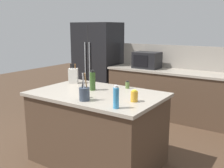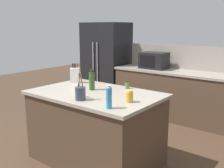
{
  "view_description": "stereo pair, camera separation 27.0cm",
  "coord_description": "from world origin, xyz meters",
  "px_view_note": "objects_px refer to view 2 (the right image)",
  "views": [
    {
      "loc": [
        1.95,
        -2.58,
        1.76
      ],
      "look_at": [
        0.0,
        0.35,
        0.99
      ],
      "focal_mm": 42.0,
      "sensor_mm": 36.0,
      "label": 1
    },
    {
      "loc": [
        2.17,
        -2.42,
        1.76
      ],
      "look_at": [
        0.0,
        0.35,
        0.99
      ],
      "focal_mm": 42.0,
      "sensor_mm": 36.0,
      "label": 2
    }
  ],
  "objects_px": {
    "microwave": "(154,60)",
    "knife_block": "(75,75)",
    "salt_shaker": "(82,93)",
    "spice_jar_oregano": "(127,85)",
    "dish_soap_bottle": "(109,98)",
    "olive_oil_bottle": "(92,80)",
    "utensil_crock": "(80,93)",
    "refrigerator": "(106,63)",
    "honey_jar": "(130,97)"
  },
  "relations": [
    {
      "from": "microwave",
      "to": "utensil_crock",
      "type": "xyz_separation_m",
      "value": [
        0.48,
        -2.56,
        -0.08
      ]
    },
    {
      "from": "utensil_crock",
      "to": "spice_jar_oregano",
      "type": "distance_m",
      "value": 0.8
    },
    {
      "from": "salt_shaker",
      "to": "olive_oil_bottle",
      "type": "bearing_deg",
      "value": 114.44
    },
    {
      "from": "olive_oil_bottle",
      "to": "spice_jar_oregano",
      "type": "bearing_deg",
      "value": 46.05
    },
    {
      "from": "olive_oil_bottle",
      "to": "salt_shaker",
      "type": "relative_size",
      "value": 2.42
    },
    {
      "from": "knife_block",
      "to": "salt_shaker",
      "type": "height_order",
      "value": "knife_block"
    },
    {
      "from": "salt_shaker",
      "to": "dish_soap_bottle",
      "type": "distance_m",
      "value": 0.55
    },
    {
      "from": "refrigerator",
      "to": "olive_oil_bottle",
      "type": "height_order",
      "value": "refrigerator"
    },
    {
      "from": "dish_soap_bottle",
      "to": "honey_jar",
      "type": "bearing_deg",
      "value": 83.73
    },
    {
      "from": "refrigerator",
      "to": "salt_shaker",
      "type": "relative_size",
      "value": 16.8
    },
    {
      "from": "salt_shaker",
      "to": "spice_jar_oregano",
      "type": "bearing_deg",
      "value": 76.23
    },
    {
      "from": "spice_jar_oregano",
      "to": "honey_jar",
      "type": "bearing_deg",
      "value": -52.89
    },
    {
      "from": "olive_oil_bottle",
      "to": "honey_jar",
      "type": "distance_m",
      "value": 0.75
    },
    {
      "from": "knife_block",
      "to": "olive_oil_bottle",
      "type": "height_order",
      "value": "knife_block"
    },
    {
      "from": "knife_block",
      "to": "olive_oil_bottle",
      "type": "relative_size",
      "value": 1.09
    },
    {
      "from": "refrigerator",
      "to": "knife_block",
      "type": "bearing_deg",
      "value": -62.65
    },
    {
      "from": "knife_block",
      "to": "spice_jar_oregano",
      "type": "height_order",
      "value": "knife_block"
    },
    {
      "from": "salt_shaker",
      "to": "honey_jar",
      "type": "relative_size",
      "value": 0.82
    },
    {
      "from": "salt_shaker",
      "to": "spice_jar_oregano",
      "type": "distance_m",
      "value": 0.72
    },
    {
      "from": "utensil_crock",
      "to": "spice_jar_oregano",
      "type": "height_order",
      "value": "utensil_crock"
    },
    {
      "from": "microwave",
      "to": "knife_block",
      "type": "relative_size",
      "value": 1.76
    },
    {
      "from": "knife_block",
      "to": "salt_shaker",
      "type": "xyz_separation_m",
      "value": [
        0.67,
        -0.54,
        -0.06
      ]
    },
    {
      "from": "microwave",
      "to": "spice_jar_oregano",
      "type": "distance_m",
      "value": 1.87
    },
    {
      "from": "honey_jar",
      "to": "dish_soap_bottle",
      "type": "distance_m",
      "value": 0.33
    },
    {
      "from": "knife_block",
      "to": "spice_jar_oregano",
      "type": "bearing_deg",
      "value": -19.79
    },
    {
      "from": "microwave",
      "to": "honey_jar",
      "type": "height_order",
      "value": "microwave"
    },
    {
      "from": "utensil_crock",
      "to": "honey_jar",
      "type": "distance_m",
      "value": 0.56
    },
    {
      "from": "knife_block",
      "to": "salt_shaker",
      "type": "distance_m",
      "value": 0.86
    },
    {
      "from": "refrigerator",
      "to": "utensil_crock",
      "type": "relative_size",
      "value": 5.79
    },
    {
      "from": "knife_block",
      "to": "olive_oil_bottle",
      "type": "distance_m",
      "value": 0.54
    },
    {
      "from": "refrigerator",
      "to": "dish_soap_bottle",
      "type": "height_order",
      "value": "refrigerator"
    },
    {
      "from": "olive_oil_bottle",
      "to": "honey_jar",
      "type": "bearing_deg",
      "value": -13.61
    },
    {
      "from": "olive_oil_bottle",
      "to": "salt_shaker",
      "type": "bearing_deg",
      "value": -65.56
    },
    {
      "from": "salt_shaker",
      "to": "dish_soap_bottle",
      "type": "bearing_deg",
      "value": -15.25
    },
    {
      "from": "utensil_crock",
      "to": "olive_oil_bottle",
      "type": "distance_m",
      "value": 0.51
    },
    {
      "from": "salt_shaker",
      "to": "spice_jar_oregano",
      "type": "height_order",
      "value": "salt_shaker"
    },
    {
      "from": "microwave",
      "to": "olive_oil_bottle",
      "type": "height_order",
      "value": "microwave"
    },
    {
      "from": "dish_soap_bottle",
      "to": "knife_block",
      "type": "bearing_deg",
      "value": 150.21
    },
    {
      "from": "knife_block",
      "to": "utensil_crock",
      "type": "bearing_deg",
      "value": -71.15
    },
    {
      "from": "refrigerator",
      "to": "microwave",
      "type": "bearing_deg",
      "value": -2.31
    },
    {
      "from": "utensil_crock",
      "to": "olive_oil_bottle",
      "type": "xyz_separation_m",
      "value": [
        -0.23,
        0.45,
        0.04
      ]
    },
    {
      "from": "dish_soap_bottle",
      "to": "spice_jar_oregano",
      "type": "bearing_deg",
      "value": 113.02
    },
    {
      "from": "knife_block",
      "to": "dish_soap_bottle",
      "type": "xyz_separation_m",
      "value": [
        1.19,
        -0.68,
        0.0
      ]
    },
    {
      "from": "microwave",
      "to": "knife_block",
      "type": "xyz_separation_m",
      "value": [
        -0.25,
        -1.93,
        -0.05
      ]
    },
    {
      "from": "utensil_crock",
      "to": "salt_shaker",
      "type": "xyz_separation_m",
      "value": [
        -0.07,
        0.1,
        -0.03
      ]
    },
    {
      "from": "refrigerator",
      "to": "microwave",
      "type": "height_order",
      "value": "refrigerator"
    },
    {
      "from": "knife_block",
      "to": "olive_oil_bottle",
      "type": "xyz_separation_m",
      "value": [
        0.51,
        -0.19,
        0.01
      ]
    },
    {
      "from": "utensil_crock",
      "to": "microwave",
      "type": "bearing_deg",
      "value": 100.65
    },
    {
      "from": "microwave",
      "to": "spice_jar_oregano",
      "type": "xyz_separation_m",
      "value": [
        0.58,
        -1.77,
        -0.11
      ]
    },
    {
      "from": "microwave",
      "to": "olive_oil_bottle",
      "type": "bearing_deg",
      "value": -83.21
    }
  ]
}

